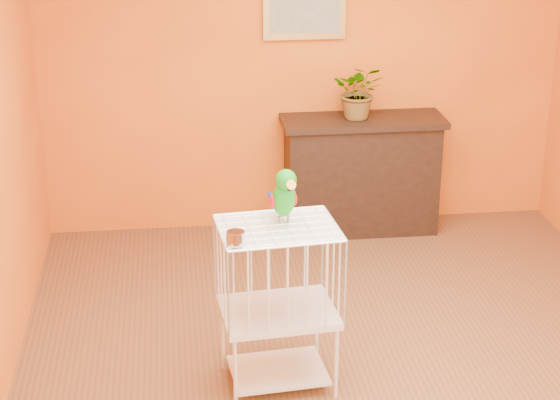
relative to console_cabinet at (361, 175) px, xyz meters
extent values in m
plane|color=brown|center=(-0.43, -2.03, -0.46)|extent=(4.50, 4.50, 0.00)
plane|color=orange|center=(-0.43, 0.22, 0.84)|extent=(4.00, 0.00, 4.00)
plane|color=orange|center=(-0.43, -4.28, 0.84)|extent=(4.00, 0.00, 4.00)
cube|color=black|center=(0.00, 0.00, -0.03)|extent=(1.17, 0.39, 0.88)
cube|color=black|center=(0.00, 0.00, 0.44)|extent=(1.24, 0.45, 0.05)
cube|color=black|center=(0.00, -0.17, -0.03)|extent=(0.82, 0.02, 0.44)
cube|color=#551818|center=(-0.24, -0.04, -0.12)|extent=(0.05, 0.18, 0.27)
cube|color=#2B4321|center=(-0.16, -0.04, -0.12)|extent=(0.05, 0.18, 0.27)
cube|color=#551818|center=(-0.08, -0.04, -0.12)|extent=(0.05, 0.18, 0.27)
cube|color=#2B4321|center=(0.02, -0.04, -0.12)|extent=(0.05, 0.18, 0.27)
cube|color=#551818|center=(0.12, -0.04, -0.12)|extent=(0.05, 0.18, 0.27)
imported|color=#26722D|center=(-0.03, 0.02, 0.62)|extent=(0.48, 0.51, 0.33)
cube|color=#A7873B|center=(-0.43, 0.19, 1.29)|extent=(0.62, 0.03, 0.50)
cube|color=gray|center=(-0.43, 0.17, 1.29)|extent=(0.52, 0.01, 0.40)
cube|color=silver|center=(-0.90, -2.10, -0.39)|extent=(0.57, 0.46, 0.02)
cube|color=silver|center=(-0.90, -2.10, -0.01)|extent=(0.67, 0.54, 0.04)
cube|color=silver|center=(-0.90, -2.10, 0.51)|extent=(0.67, 0.54, 0.01)
cylinder|color=silver|center=(-1.16, -2.35, -0.24)|extent=(0.02, 0.02, 0.44)
cylinder|color=silver|center=(-0.60, -2.30, -0.24)|extent=(0.02, 0.02, 0.44)
cylinder|color=silver|center=(-1.20, -1.91, -0.24)|extent=(0.02, 0.02, 0.44)
cylinder|color=silver|center=(-0.64, -1.86, -0.24)|extent=(0.02, 0.02, 0.44)
cylinder|color=silver|center=(-1.14, -2.31, 0.55)|extent=(0.10, 0.10, 0.07)
cylinder|color=#59544C|center=(-0.89, -2.06, 0.53)|extent=(0.01, 0.01, 0.05)
cylinder|color=#59544C|center=(-0.84, -2.05, 0.53)|extent=(0.01, 0.01, 0.05)
ellipsoid|color=#069215|center=(-0.86, -2.05, 0.66)|extent=(0.16, 0.20, 0.23)
ellipsoid|color=#069215|center=(-0.85, -2.09, 0.78)|extent=(0.14, 0.14, 0.11)
cone|color=orange|center=(-0.84, -2.14, 0.77)|extent=(0.07, 0.09, 0.07)
cone|color=black|center=(-0.85, -2.13, 0.75)|extent=(0.03, 0.03, 0.03)
sphere|color=black|center=(-0.89, -2.12, 0.79)|extent=(0.02, 0.02, 0.02)
sphere|color=black|center=(-0.81, -2.10, 0.79)|extent=(0.02, 0.02, 0.02)
ellipsoid|color=#A50C0C|center=(-0.93, -2.06, 0.65)|extent=(0.04, 0.07, 0.08)
ellipsoid|color=navy|center=(-0.80, -2.03, 0.65)|extent=(0.04, 0.07, 0.08)
cone|color=#069215|center=(-0.88, -1.98, 0.58)|extent=(0.11, 0.17, 0.13)
camera|label=1|loc=(-1.44, -6.70, 2.53)|focal=60.00mm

